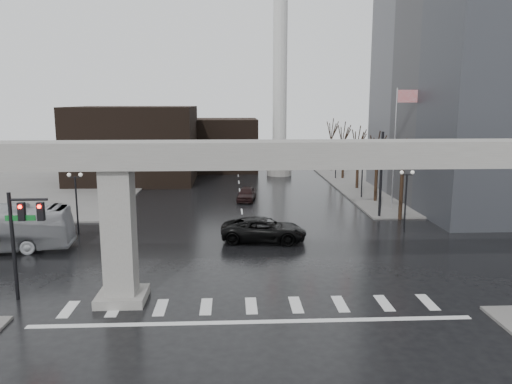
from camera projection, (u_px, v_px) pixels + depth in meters
ground at (250, 298)px, 27.59m from camera, size 160.00×160.00×0.00m
sidewalk_ne at (441, 185)px, 64.21m from camera, size 28.00×36.00×0.15m
sidewalk_nw at (29, 188)px, 61.66m from camera, size 28.00×36.00×0.15m
elevated_guideway at (274, 175)px, 26.41m from camera, size 48.00×2.60×8.70m
building_far_left at (135, 144)px, 67.26m from camera, size 16.00×14.00×10.00m
building_far_mid at (225, 145)px, 77.85m from camera, size 10.00×10.00×8.00m
smokestack at (280, 82)px, 70.66m from camera, size 3.60×3.60×30.00m
signal_mast_arm at (341, 156)px, 45.44m from camera, size 12.12×0.43×8.00m
signal_left_pole at (22, 228)px, 26.74m from camera, size 2.30×0.30×6.00m
flagpole_assembly at (398, 134)px, 48.59m from camera, size 2.06×0.12×12.00m
lamp_right_0 at (406, 190)px, 41.38m from camera, size 1.22×0.32×5.11m
lamp_right_1 at (362, 168)px, 55.13m from camera, size 1.22×0.32×5.11m
lamp_right_2 at (336, 154)px, 68.88m from camera, size 1.22×0.32×5.11m
lamp_left_0 at (76, 193)px, 40.05m from camera, size 1.22×0.32×5.11m
lamp_left_1 at (116, 169)px, 53.80m from camera, size 1.22×0.32×5.11m
lamp_left_2 at (139, 155)px, 67.56m from camera, size 1.22×0.32×5.11m
tree_right_0 at (402, 190)px, 45.50m from camera, size 1.09×1.58×7.50m
tree_right_1 at (376, 176)px, 53.34m from camera, size 1.09×1.61×7.67m
tree_right_2 at (358, 166)px, 61.19m from camera, size 1.10×1.63×7.85m
tree_right_3 at (343, 158)px, 69.04m from camera, size 1.11×1.66×8.02m
tree_right_4 at (332, 152)px, 76.88m from camera, size 1.12×1.69×8.19m
pickup_truck at (264, 230)px, 38.69m from camera, size 6.90×3.80×1.83m
far_car at (246, 194)px, 54.37m from camera, size 2.43×4.70×1.53m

